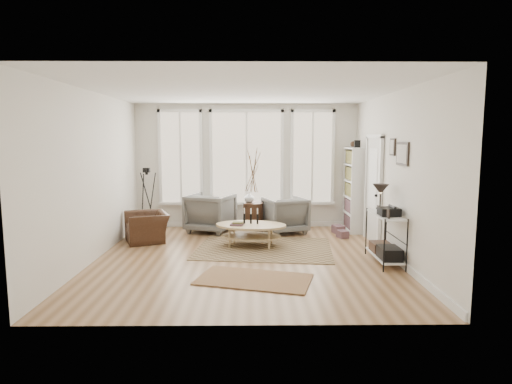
{
  "coord_description": "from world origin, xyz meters",
  "views": [
    {
      "loc": [
        0.12,
        -7.36,
        2.1
      ],
      "look_at": [
        0.2,
        0.6,
        1.1
      ],
      "focal_mm": 30.0,
      "sensor_mm": 36.0,
      "label": 1
    }
  ],
  "objects_px": {
    "bookcase": "(354,189)",
    "low_shelf": "(385,233)",
    "side_table": "(253,192)",
    "armchair_left": "(211,213)",
    "armchair_right": "(285,215)",
    "coffee_table": "(251,229)",
    "accent_chair": "(147,227)"
  },
  "relations": [
    {
      "from": "coffee_table",
      "to": "side_table",
      "type": "height_order",
      "value": "side_table"
    },
    {
      "from": "side_table",
      "to": "armchair_right",
      "type": "bearing_deg",
      "value": -4.01
    },
    {
      "from": "armchair_left",
      "to": "accent_chair",
      "type": "bearing_deg",
      "value": 55.61
    },
    {
      "from": "bookcase",
      "to": "low_shelf",
      "type": "xyz_separation_m",
      "value": [
        -0.06,
        -2.52,
        -0.44
      ]
    },
    {
      "from": "coffee_table",
      "to": "armchair_left",
      "type": "bearing_deg",
      "value": 124.15
    },
    {
      "from": "bookcase",
      "to": "low_shelf",
      "type": "relative_size",
      "value": 1.58
    },
    {
      "from": "low_shelf",
      "to": "armchair_right",
      "type": "distance_m",
      "value": 2.8
    },
    {
      "from": "coffee_table",
      "to": "bookcase",
      "type": "bearing_deg",
      "value": 30.71
    },
    {
      "from": "bookcase",
      "to": "accent_chair",
      "type": "relative_size",
      "value": 2.26
    },
    {
      "from": "bookcase",
      "to": "coffee_table",
      "type": "distance_m",
      "value": 2.79
    },
    {
      "from": "armchair_right",
      "to": "side_table",
      "type": "xyz_separation_m",
      "value": [
        -0.71,
        0.05,
        0.5
      ]
    },
    {
      "from": "bookcase",
      "to": "side_table",
      "type": "xyz_separation_m",
      "value": [
        -2.28,
        -0.12,
        -0.05
      ]
    },
    {
      "from": "bookcase",
      "to": "coffee_table",
      "type": "bearing_deg",
      "value": -149.29
    },
    {
      "from": "bookcase",
      "to": "armchair_left",
      "type": "height_order",
      "value": "bookcase"
    },
    {
      "from": "coffee_table",
      "to": "armchair_left",
      "type": "height_order",
      "value": "armchair_left"
    },
    {
      "from": "low_shelf",
      "to": "coffee_table",
      "type": "bearing_deg",
      "value": 153.69
    },
    {
      "from": "low_shelf",
      "to": "coffee_table",
      "type": "height_order",
      "value": "low_shelf"
    },
    {
      "from": "bookcase",
      "to": "armchair_right",
      "type": "distance_m",
      "value": 1.68
    },
    {
      "from": "side_table",
      "to": "low_shelf",
      "type": "bearing_deg",
      "value": -47.1
    },
    {
      "from": "side_table",
      "to": "accent_chair",
      "type": "distance_m",
      "value": 2.41
    },
    {
      "from": "low_shelf",
      "to": "side_table",
      "type": "relative_size",
      "value": 0.7
    },
    {
      "from": "bookcase",
      "to": "accent_chair",
      "type": "bearing_deg",
      "value": -168.02
    },
    {
      "from": "low_shelf",
      "to": "armchair_right",
      "type": "height_order",
      "value": "low_shelf"
    },
    {
      "from": "armchair_right",
      "to": "accent_chair",
      "type": "relative_size",
      "value": 0.97
    },
    {
      "from": "low_shelf",
      "to": "armchair_left",
      "type": "xyz_separation_m",
      "value": [
        -3.19,
        2.46,
        -0.08
      ]
    },
    {
      "from": "bookcase",
      "to": "low_shelf",
      "type": "bearing_deg",
      "value": -91.28
    },
    {
      "from": "low_shelf",
      "to": "armchair_right",
      "type": "xyz_separation_m",
      "value": [
        -1.52,
        2.35,
        -0.11
      ]
    },
    {
      "from": "bookcase",
      "to": "low_shelf",
      "type": "height_order",
      "value": "bookcase"
    },
    {
      "from": "coffee_table",
      "to": "accent_chair",
      "type": "distance_m",
      "value": 2.18
    },
    {
      "from": "armchair_right",
      "to": "side_table",
      "type": "height_order",
      "value": "side_table"
    },
    {
      "from": "side_table",
      "to": "armchair_left",
      "type": "bearing_deg",
      "value": 176.3
    },
    {
      "from": "accent_chair",
      "to": "armchair_left",
      "type": "bearing_deg",
      "value": 103.27
    }
  ]
}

